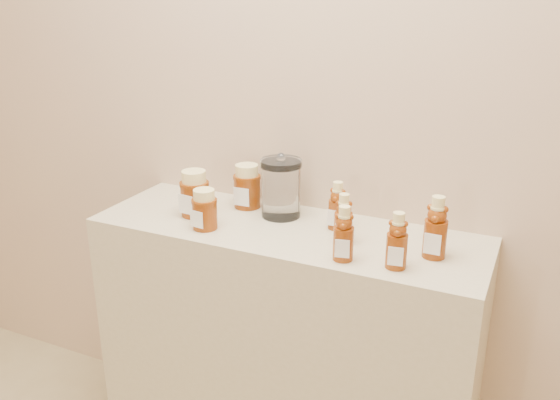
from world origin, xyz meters
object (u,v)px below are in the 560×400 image
at_px(display_table, 286,354).
at_px(honey_jar_left, 195,193).
at_px(glass_canister, 281,186).
at_px(bear_bottle_back_left, 337,202).
at_px(bear_bottle_front_left, 344,230).

distance_m(display_table, honey_jar_left, 0.61).
distance_m(display_table, glass_canister, 0.56).
distance_m(bear_bottle_back_left, glass_canister, 0.20).
bearing_deg(bear_bottle_front_left, honey_jar_left, 155.06).
relative_size(honey_jar_left, glass_canister, 0.73).
height_order(honey_jar_left, glass_canister, glass_canister).
relative_size(bear_bottle_back_left, glass_canister, 0.83).
xyz_separation_m(bear_bottle_front_left, honey_jar_left, (-0.53, 0.11, -0.01)).
bearing_deg(display_table, bear_bottle_front_left, -30.02).
xyz_separation_m(display_table, bear_bottle_front_left, (0.23, -0.13, 0.54)).
bearing_deg(glass_canister, bear_bottle_front_left, -37.50).
height_order(display_table, glass_canister, glass_canister).
height_order(bear_bottle_back_left, bear_bottle_front_left, bear_bottle_front_left).
bearing_deg(honey_jar_left, glass_canister, 29.49).
bearing_deg(display_table, glass_canister, 123.43).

